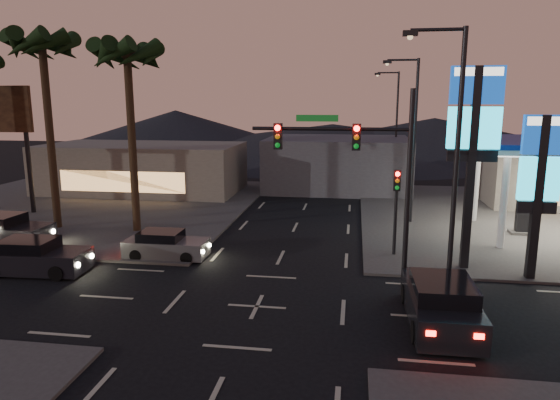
% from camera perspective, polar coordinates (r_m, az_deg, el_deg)
% --- Properties ---
extents(ground, '(140.00, 140.00, 0.00)m').
position_cam_1_polar(ground, '(19.06, -2.66, -12.07)').
color(ground, black).
rests_on(ground, ground).
extents(corner_lot_ne, '(24.00, 24.00, 0.12)m').
position_cam_1_polar(corner_lot_ne, '(36.23, 28.61, -2.04)').
color(corner_lot_ne, '#47443F').
rests_on(corner_lot_ne, ground).
extents(corner_lot_nw, '(24.00, 24.00, 0.12)m').
position_cam_1_polar(corner_lot_nw, '(39.16, -21.43, -0.51)').
color(corner_lot_nw, '#47443F').
rests_on(corner_lot_nw, ground).
extents(convenience_store, '(10.00, 6.00, 4.00)m').
position_cam_1_polar(convenience_store, '(41.21, 29.15, 2.13)').
color(convenience_store, '#726B5B').
rests_on(convenience_store, ground).
extents(pylon_sign_tall, '(2.20, 0.35, 9.00)m').
position_cam_1_polar(pylon_sign_tall, '(23.23, 21.28, 7.67)').
color(pylon_sign_tall, black).
rests_on(pylon_sign_tall, ground).
extents(pylon_sign_short, '(1.60, 0.35, 7.00)m').
position_cam_1_polar(pylon_sign_short, '(23.11, 27.56, 2.81)').
color(pylon_sign_short, black).
rests_on(pylon_sign_short, ground).
extents(traffic_signal_mast, '(6.10, 0.39, 8.00)m').
position_cam_1_polar(traffic_signal_mast, '(19.28, 9.41, 4.21)').
color(traffic_signal_mast, black).
rests_on(traffic_signal_mast, ground).
extents(pedestal_signal, '(0.32, 0.39, 4.30)m').
position_cam_1_polar(pedestal_signal, '(24.66, 13.15, 0.17)').
color(pedestal_signal, black).
rests_on(pedestal_signal, ground).
extents(streetlight_near, '(2.14, 0.25, 10.00)m').
position_cam_1_polar(streetlight_near, '(18.55, 18.95, 4.99)').
color(streetlight_near, black).
rests_on(streetlight_near, ground).
extents(streetlight_mid, '(2.14, 0.25, 10.00)m').
position_cam_1_polar(streetlight_mid, '(31.38, 14.78, 7.58)').
color(streetlight_mid, black).
rests_on(streetlight_mid, ground).
extents(streetlight_far, '(2.14, 0.25, 10.00)m').
position_cam_1_polar(streetlight_far, '(45.31, 12.93, 8.71)').
color(streetlight_far, black).
rests_on(streetlight_far, ground).
extents(palm_a, '(4.41, 4.41, 10.86)m').
position_cam_1_polar(palm_a, '(29.48, -17.01, 14.47)').
color(palm_a, black).
rests_on(palm_a, ground).
extents(palm_b, '(4.41, 4.41, 11.46)m').
position_cam_1_polar(palm_b, '(31.95, -25.47, 14.58)').
color(palm_b, black).
rests_on(palm_b, ground).
extents(building_far_west, '(16.00, 8.00, 4.00)m').
position_cam_1_polar(building_far_west, '(43.23, -15.37, 3.53)').
color(building_far_west, '#726B5B').
rests_on(building_far_west, ground).
extents(building_far_mid, '(12.00, 9.00, 4.40)m').
position_cam_1_polar(building_far_mid, '(43.51, 6.59, 4.17)').
color(building_far_mid, '#4C4C51').
rests_on(building_far_mid, ground).
extents(hill_left, '(40.00, 40.00, 6.00)m').
position_cam_1_polar(hill_left, '(82.36, -11.78, 7.92)').
color(hill_left, black).
rests_on(hill_left, ground).
extents(hill_right, '(50.00, 50.00, 5.00)m').
position_cam_1_polar(hill_right, '(78.17, 17.17, 7.12)').
color(hill_right, black).
rests_on(hill_right, ground).
extents(hill_center, '(60.00, 60.00, 4.00)m').
position_cam_1_polar(hill_center, '(77.43, 6.03, 7.15)').
color(hill_center, black).
rests_on(hill_center, ground).
extents(car_lane_a_front, '(4.80, 2.20, 1.53)m').
position_cam_1_polar(car_lane_a_front, '(24.87, -26.31, -5.88)').
color(car_lane_a_front, black).
rests_on(car_lane_a_front, ground).
extents(car_lane_b_front, '(4.10, 1.76, 1.33)m').
position_cam_1_polar(car_lane_b_front, '(25.05, -12.97, -5.08)').
color(car_lane_b_front, slate).
rests_on(car_lane_b_front, ground).
extents(car_lane_b_mid, '(5.16, 2.30, 1.66)m').
position_cam_1_polar(car_lane_b_mid, '(30.29, -29.21, -3.11)').
color(car_lane_b_mid, black).
rests_on(car_lane_b_mid, ground).
extents(suv_station, '(2.25, 5.08, 1.68)m').
position_cam_1_polar(suv_station, '(18.22, 17.87, -11.11)').
color(suv_station, black).
rests_on(suv_station, ground).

